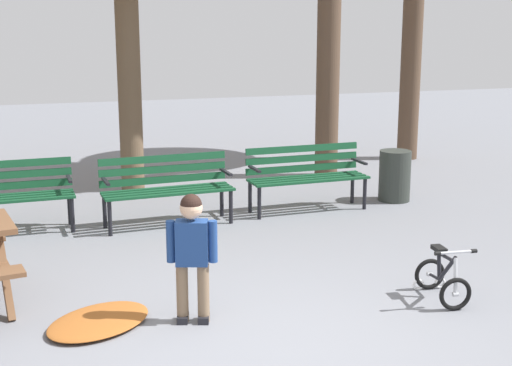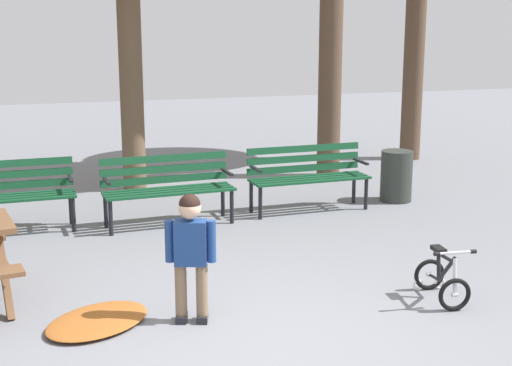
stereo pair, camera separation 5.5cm
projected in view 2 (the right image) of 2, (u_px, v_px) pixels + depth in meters
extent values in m
plane|color=slate|center=(260.00, 351.00, 5.55)|extent=(36.00, 36.00, 0.00)
cube|color=brown|center=(4.00, 271.00, 6.25)|extent=(0.15, 0.57, 0.76)
cube|color=#144728|center=(6.00, 195.00, 8.65)|extent=(1.60, 0.10, 0.03)
cube|color=#144728|center=(6.00, 197.00, 8.54)|extent=(1.60, 0.10, 0.03)
cube|color=#144728|center=(6.00, 199.00, 8.43)|extent=(1.60, 0.10, 0.03)
cube|color=#144728|center=(6.00, 202.00, 8.31)|extent=(1.60, 0.10, 0.03)
cube|color=#144728|center=(5.00, 186.00, 8.66)|extent=(1.60, 0.08, 0.09)
cube|color=#144728|center=(4.00, 175.00, 8.63)|extent=(1.60, 0.08, 0.09)
cube|color=#144728|center=(3.00, 164.00, 8.60)|extent=(1.60, 0.08, 0.09)
cylinder|color=black|center=(73.00, 214.00, 8.62)|extent=(0.05, 0.05, 0.44)
cylinder|color=black|center=(71.00, 207.00, 8.95)|extent=(0.05, 0.05, 0.44)
cube|color=black|center=(70.00, 178.00, 8.70)|extent=(0.05, 0.40, 0.03)
cube|color=#144728|center=(166.00, 188.00, 8.99)|extent=(1.60, 0.15, 0.03)
cube|color=#144728|center=(168.00, 190.00, 8.88)|extent=(1.60, 0.15, 0.03)
cube|color=#144728|center=(170.00, 192.00, 8.77)|extent=(1.60, 0.15, 0.03)
cube|color=#144728|center=(173.00, 194.00, 8.66)|extent=(1.60, 0.15, 0.03)
cube|color=#144728|center=(165.00, 179.00, 9.00)|extent=(1.60, 0.13, 0.09)
cube|color=#144728|center=(164.00, 169.00, 8.98)|extent=(1.60, 0.13, 0.09)
cube|color=#144728|center=(164.00, 158.00, 8.95)|extent=(1.60, 0.13, 0.09)
cylinder|color=black|center=(232.00, 206.00, 8.99)|extent=(0.05, 0.05, 0.44)
cylinder|color=black|center=(223.00, 200.00, 9.31)|extent=(0.05, 0.05, 0.44)
cube|color=black|center=(227.00, 172.00, 9.06)|extent=(0.06, 0.40, 0.03)
cylinder|color=black|center=(111.00, 217.00, 8.47)|extent=(0.05, 0.05, 0.44)
cylinder|color=black|center=(106.00, 210.00, 8.80)|extent=(0.05, 0.05, 0.44)
cube|color=black|center=(107.00, 181.00, 8.55)|extent=(0.06, 0.40, 0.03)
cube|color=#144728|center=(305.00, 176.00, 9.68)|extent=(1.60, 0.11, 0.03)
cube|color=#144728|center=(308.00, 178.00, 9.57)|extent=(1.60, 0.11, 0.03)
cube|color=#144728|center=(312.00, 180.00, 9.45)|extent=(1.60, 0.11, 0.03)
cube|color=#144728|center=(315.00, 182.00, 9.34)|extent=(1.60, 0.11, 0.03)
cube|color=#144728|center=(304.00, 168.00, 9.69)|extent=(1.60, 0.09, 0.09)
cube|color=#144728|center=(304.00, 158.00, 9.66)|extent=(1.60, 0.09, 0.09)
cube|color=#144728|center=(304.00, 149.00, 9.63)|extent=(1.60, 0.09, 0.09)
cylinder|color=black|center=(366.00, 193.00, 9.65)|extent=(0.05, 0.05, 0.44)
cylinder|color=black|center=(354.00, 188.00, 9.98)|extent=(0.05, 0.05, 0.44)
cube|color=black|center=(361.00, 162.00, 9.73)|extent=(0.05, 0.40, 0.03)
cylinder|color=black|center=(260.00, 202.00, 9.17)|extent=(0.05, 0.05, 0.44)
cylinder|color=black|center=(251.00, 196.00, 9.50)|extent=(0.05, 0.05, 0.44)
cube|color=black|center=(256.00, 169.00, 9.25)|extent=(0.05, 0.40, 0.03)
cylinder|color=#7F664C|center=(202.00, 293.00, 6.03)|extent=(0.10, 0.10, 0.51)
cube|color=black|center=(202.00, 318.00, 6.08)|extent=(0.14, 0.18, 0.06)
cylinder|color=#7F664C|center=(181.00, 293.00, 6.04)|extent=(0.10, 0.10, 0.51)
cube|color=black|center=(182.00, 318.00, 6.09)|extent=(0.14, 0.18, 0.06)
cube|color=navy|center=(190.00, 243.00, 5.94)|extent=(0.30, 0.23, 0.37)
sphere|color=#E0B28E|center=(190.00, 208.00, 5.87)|extent=(0.19, 0.19, 0.19)
sphere|color=black|center=(190.00, 205.00, 5.87)|extent=(0.18, 0.18, 0.18)
cylinder|color=navy|center=(211.00, 241.00, 5.93)|extent=(0.07, 0.07, 0.35)
cylinder|color=navy|center=(169.00, 241.00, 5.94)|extent=(0.07, 0.07, 0.35)
torus|color=black|center=(455.00, 295.00, 6.27)|extent=(0.30, 0.07, 0.30)
cylinder|color=silver|center=(455.00, 295.00, 6.27)|extent=(0.05, 0.05, 0.04)
torus|color=black|center=(429.00, 275.00, 6.77)|extent=(0.30, 0.07, 0.30)
cylinder|color=silver|center=(429.00, 275.00, 6.77)|extent=(0.05, 0.05, 0.04)
torus|color=white|center=(440.00, 283.00, 6.81)|extent=(0.11, 0.04, 0.11)
torus|color=white|center=(418.00, 285.00, 6.77)|extent=(0.11, 0.04, 0.11)
cylinder|color=black|center=(447.00, 269.00, 6.41)|extent=(0.07, 0.31, 0.32)
cylinder|color=black|center=(439.00, 266.00, 6.57)|extent=(0.04, 0.08, 0.27)
cylinder|color=black|center=(434.00, 277.00, 6.67)|extent=(0.05, 0.20, 0.05)
cylinder|color=silver|center=(455.00, 277.00, 6.26)|extent=(0.04, 0.07, 0.32)
cylinder|color=black|center=(446.00, 258.00, 6.41)|extent=(0.07, 0.32, 0.05)
cube|color=black|center=(439.00, 249.00, 6.55)|extent=(0.11, 0.18, 0.04)
cylinder|color=silver|center=(455.00, 253.00, 6.23)|extent=(0.34, 0.06, 0.02)
cylinder|color=black|center=(473.00, 251.00, 6.26)|extent=(0.05, 0.04, 0.04)
cylinder|color=black|center=(437.00, 254.00, 6.20)|extent=(0.05, 0.04, 0.04)
ellipsoid|color=#9E5623|center=(98.00, 320.00, 6.02)|extent=(1.15, 1.09, 0.07)
cylinder|color=#2D332D|center=(396.00, 176.00, 10.09)|extent=(0.44, 0.44, 0.71)
cylinder|color=brown|center=(131.00, 87.00, 10.52)|extent=(0.34, 0.34, 3.06)
cylinder|color=brown|center=(331.00, 36.00, 11.30)|extent=(0.37, 0.37, 4.49)
cylinder|color=brown|center=(415.00, 42.00, 12.81)|extent=(0.36, 0.36, 4.22)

